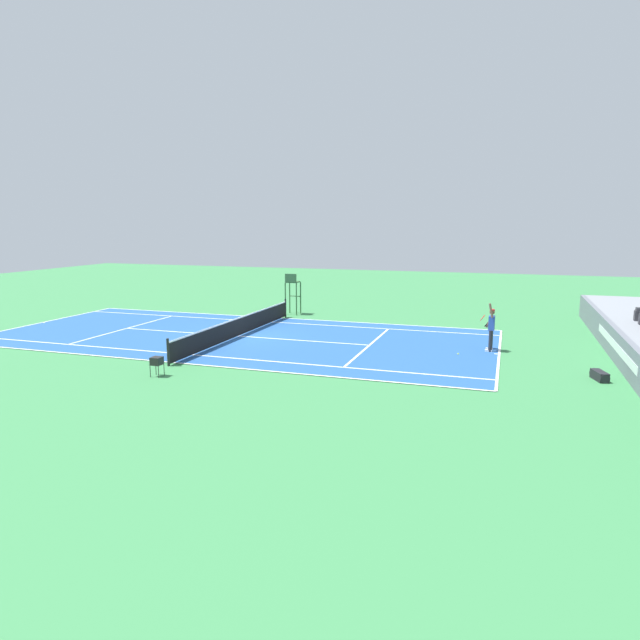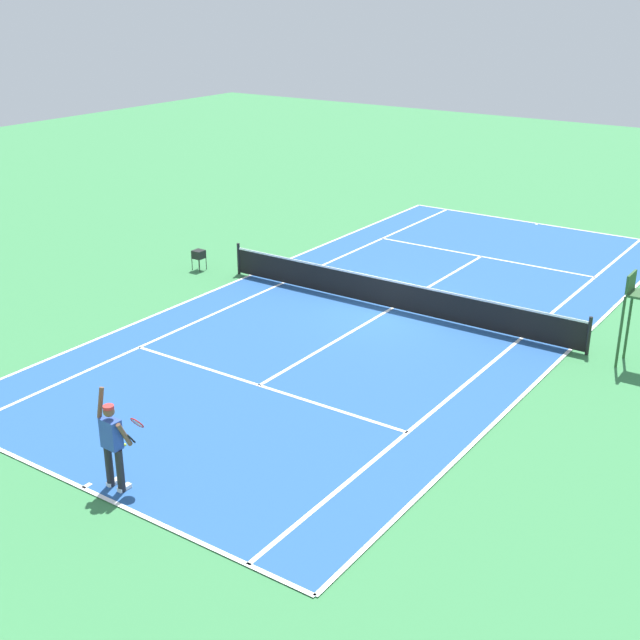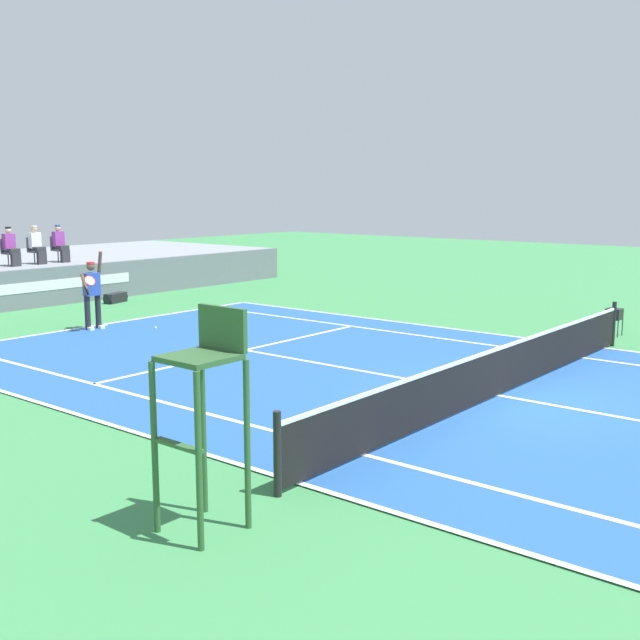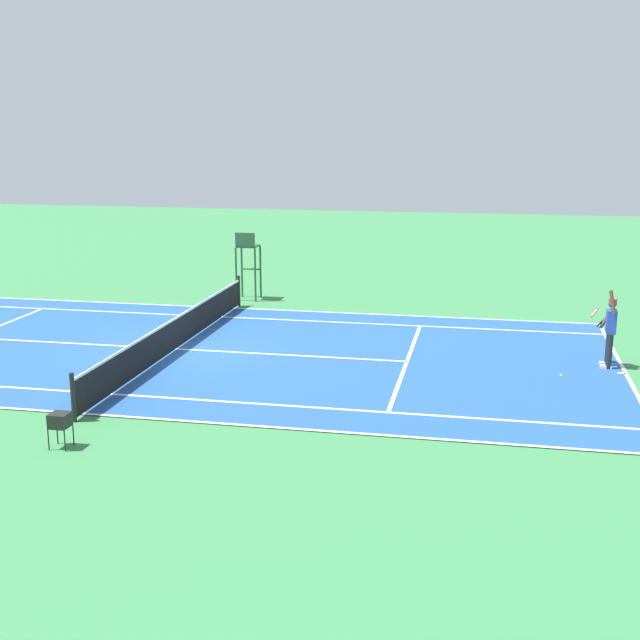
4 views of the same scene
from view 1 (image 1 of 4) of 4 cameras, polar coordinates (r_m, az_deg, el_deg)
The scene contains 9 objects.
ground_plane at distance 27.23m, azimuth -8.18°, elevation -1.67°, with size 80.00×80.00×0.00m, color #387F47.
court at distance 27.22m, azimuth -8.18°, elevation -1.65°, with size 11.08×23.88×0.03m.
net at distance 27.13m, azimuth -8.21°, elevation -0.59°, with size 11.98×0.10×1.07m.
barrier_wall at distance 24.65m, azimuth 27.97°, elevation -2.45°, with size 23.72×0.25×1.24m.
tennis_player at distance 24.76m, azimuth 16.92°, elevation -0.80°, with size 0.77×0.62×2.08m.
tennis_ball at distance 23.94m, azimuth 13.81°, elevation -3.36°, with size 0.07×0.07×0.07m, color #D1E533.
umpire_chair at distance 33.39m, azimuth -2.80°, elevation 3.22°, with size 0.77×0.77×2.44m.
equipment_bag at distance 21.78m, azimuth 26.45°, elevation -5.07°, with size 0.95×0.56×0.32m.
ball_hopper at distance 20.72m, azimuth -16.20°, elevation -3.97°, with size 0.36×0.36×0.70m.
Camera 1 is at (23.83, 12.04, 5.35)m, focal length 31.61 mm.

